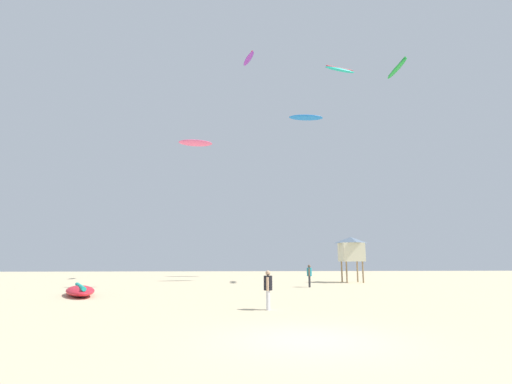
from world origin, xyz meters
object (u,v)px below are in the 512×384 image
kite_aloft_1 (340,70)px  kite_aloft_2 (306,118)px  person_midground (309,274)px  kite_grounded_near (80,290)px  kite_aloft_0 (196,143)px  kite_aloft_3 (249,59)px  person_foreground (268,287)px  kite_aloft_5 (397,69)px  lifeguard_tower (351,249)px

kite_aloft_1 → kite_aloft_2: (-1.58, 10.16, -1.29)m
person_midground → kite_aloft_2: bearing=-88.5°
kite_grounded_near → kite_aloft_2: size_ratio=1.20×
kite_aloft_0 → kite_aloft_3: 18.75m
person_foreground → kite_aloft_5: (14.38, 16.68, 19.47)m
person_foreground → kite_aloft_2: (7.99, 29.49, 19.33)m
lifeguard_tower → kite_aloft_5: 18.09m
person_midground → kite_aloft_2: kite_aloft_2 is taller
kite_grounded_near → kite_aloft_1: bearing=32.1°
person_midground → kite_aloft_3: size_ratio=0.50×
kite_aloft_0 → person_foreground: bearing=-70.3°
person_foreground → person_midground: size_ratio=0.96×
person_midground → kite_aloft_5: bearing=-145.5°
person_foreground → lifeguard_tower: bearing=73.7°
kite_aloft_5 → kite_grounded_near: bearing=-158.3°
kite_aloft_5 → lifeguard_tower: bearing=158.6°
person_foreground → lifeguard_tower: size_ratio=0.39×
person_foreground → kite_aloft_0: (-4.43, 12.34, 10.12)m
kite_aloft_0 → kite_aloft_5: bearing=13.0°
lifeguard_tower → kite_aloft_5: (4.75, -1.86, 17.35)m
kite_aloft_0 → kite_aloft_1: size_ratio=0.74×
person_foreground → lifeguard_tower: 21.00m
person_foreground → kite_aloft_1: 29.85m
person_foreground → lifeguard_tower: (9.63, 18.54, 2.12)m
kite_grounded_near → kite_aloft_0: 13.39m
person_foreground → kite_aloft_1: size_ratio=0.44×
lifeguard_tower → person_midground: bearing=-132.4°
person_midground → kite_aloft_1: size_ratio=0.46×
kite_aloft_0 → kite_aloft_5: (18.81, 4.34, 9.35)m
kite_grounded_near → kite_aloft_1: 31.61m
person_foreground → kite_aloft_1: bearing=74.8°
kite_grounded_near → person_foreground: bearing=-33.9°
lifeguard_tower → kite_aloft_5: size_ratio=1.06×
kite_aloft_2 → kite_aloft_3: bearing=-144.1°
kite_aloft_3 → kite_aloft_2: bearing=35.9°
lifeguard_tower → kite_aloft_3: 24.53m
person_midground → kite_aloft_3: (-4.21, 11.02, 24.10)m
kite_aloft_5 → person_foreground: bearing=-130.8°
kite_aloft_1 → kite_grounded_near: bearing=-147.9°
person_foreground → kite_aloft_5: 29.40m
lifeguard_tower → kite_aloft_0: 17.33m
kite_aloft_0 → kite_aloft_3: (4.66, 11.54, 14.02)m
kite_aloft_0 → kite_aloft_5: 21.45m
kite_grounded_near → lifeguard_tower: size_ratio=1.29×
kite_aloft_1 → kite_aloft_5: (4.82, -2.66, -1.15)m
kite_aloft_5 → kite_aloft_3: bearing=153.0°
person_foreground → kite_aloft_5: kite_aloft_5 is taller
lifeguard_tower → kite_aloft_2: size_ratio=0.93×
kite_aloft_2 → kite_aloft_5: kite_aloft_5 is taller
kite_grounded_near → lifeguard_tower: 23.21m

